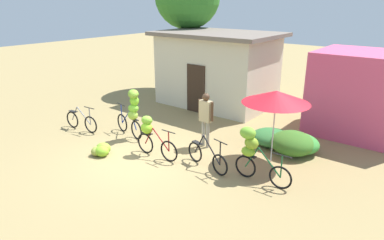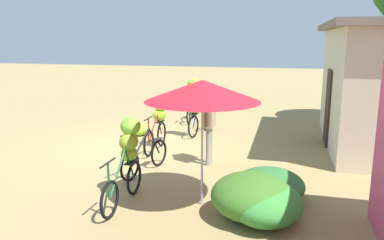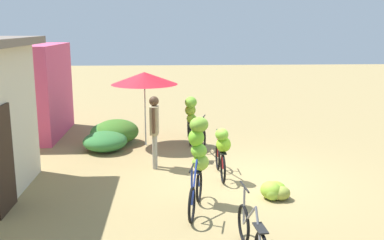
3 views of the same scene
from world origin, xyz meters
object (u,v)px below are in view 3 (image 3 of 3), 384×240
Objects in this scene: bicycle_near_pile at (198,155)px; person_vendor at (154,124)px; bicycle_rightmost at (190,115)px; bicycle_leftmost at (252,235)px; shop_pink at (16,91)px; bicycle_by_shop at (200,144)px; banana_pile_on_ground at (275,191)px; market_umbrella at (144,78)px; bicycle_center_loaded at (222,149)px.

bicycle_near_pile is 2.55m from person_vendor.
bicycle_leftmost is at bearing -175.13° from bicycle_rightmost.
shop_pink reaches higher than bicycle_by_shop.
bicycle_rightmost reaches higher than banana_pile_on_ground.
bicycle_near_pile is at bearing -165.14° from market_umbrella.
shop_pink is at bearing 36.71° from bicycle_leftmost.
bicycle_near_pile is 1.81m from banana_pile_on_ground.
bicycle_center_loaded is (1.47, -0.64, -0.31)m from bicycle_near_pile.
bicycle_center_loaded reaches higher than bicycle_by_shop.
shop_pink is at bearing 50.95° from person_vendor.
bicycle_rightmost reaches higher than bicycle_center_loaded.
shop_pink is at bearing 75.90° from bicycle_rightmost.
person_vendor is at bearing 58.86° from bicycle_center_loaded.
person_vendor is (-0.91, 1.19, 0.76)m from bicycle_by_shop.
bicycle_near_pile is (-5.95, -5.27, -0.41)m from shop_pink.
person_vendor reaches higher than banana_pile_on_ground.
bicycle_center_loaded is 1.83m from person_vendor.
bicycle_near_pile is (-4.54, -1.21, -0.94)m from market_umbrella.
shop_pink is at bearing 70.87° from market_umbrella.
shop_pink is 10.00m from bicycle_leftmost.
bicycle_leftmost is 1.00× the size of bicycle_rightmost.
bicycle_near_pile is at bearing 178.68° from bicycle_rightmost.
person_vendor is (-2.21, 0.99, 0.23)m from bicycle_rightmost.
bicycle_rightmost is (3.13, 0.54, 0.16)m from bicycle_center_loaded.
person_vendor is (2.40, 0.89, 0.08)m from bicycle_near_pile.
person_vendor is at bearing 20.30° from bicycle_near_pile.
bicycle_by_shop is at bearing -52.45° from person_vendor.
bicycle_center_loaded is 1.00× the size of bicycle_rightmost.
bicycle_center_loaded is 2.26× the size of banana_pile_on_ground.
bicycle_near_pile is at bearing 174.79° from bicycle_by_shop.
market_umbrella is (-1.41, -4.07, 0.53)m from shop_pink.
market_umbrella is 3.80m from bicycle_center_loaded.
shop_pink is 1.50× the size of market_umbrella.
person_vendor reaches higher than bicycle_center_loaded.
bicycle_rightmost is 2.43m from person_vendor.
bicycle_near_pile is at bearing -138.47° from shop_pink.
banana_pile_on_ground is at bearing -142.97° from bicycle_center_loaded.
market_umbrella reaches higher than bicycle_rightmost.
person_vendor is at bearing -129.05° from shop_pink.
person_vendor is (2.16, 2.46, 0.94)m from banana_pile_on_ground.
bicycle_rightmost is (4.60, -0.11, -0.15)m from bicycle_near_pile.
bicycle_near_pile is at bearing 98.68° from banana_pile_on_ground.
person_vendor is (4.41, 1.56, 0.76)m from bicycle_leftmost.
bicycle_center_loaded is at bearing -170.26° from bicycle_rightmost.
banana_pile_on_ground is (-4.30, -2.78, -1.80)m from market_umbrella.
bicycle_near_pile is 1.64m from bicycle_center_loaded.
bicycle_near_pile is 4.61m from bicycle_rightmost.
bicycle_rightmost reaches higher than bicycle_leftmost.
bicycle_leftmost is 0.90× the size of person_vendor.
bicycle_rightmost is at bearing 8.59° from bicycle_by_shop.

